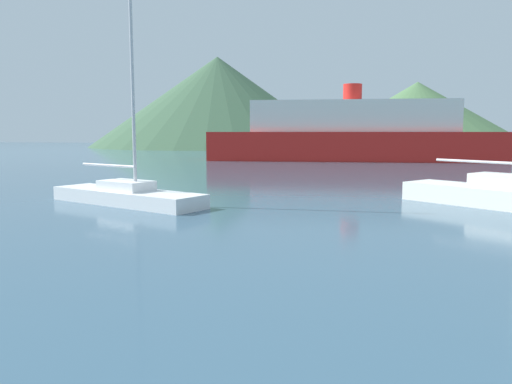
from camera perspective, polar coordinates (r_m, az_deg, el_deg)
The scene contains 5 objects.
sailboat_inner at distance 19.40m, azimuth -14.56°, elevation -0.14°, with size 6.90×4.26×9.36m.
sailboat_middle at distance 19.94m, azimuth 26.54°, elevation -0.16°, with size 6.78×6.08×11.29m.
ferry_distant at distance 49.12m, azimuth 10.87°, elevation 6.49°, with size 27.34×8.68×7.23m.
hill_west at distance 96.12m, azimuth -4.41°, elevation 10.23°, with size 47.55×47.55×16.74m.
hill_central at distance 91.32m, azimuth 17.88°, elevation 8.38°, with size 37.97×37.97×11.26m.
Camera 1 is at (2.90, 1.84, 2.70)m, focal length 35.00 mm.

